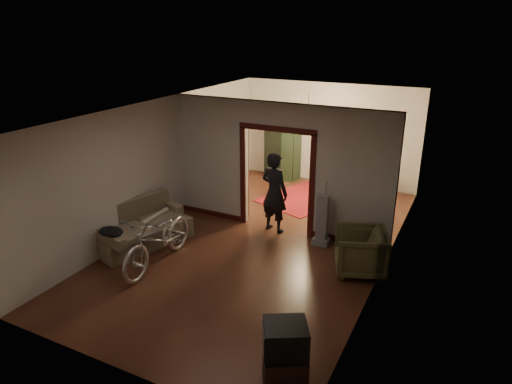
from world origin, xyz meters
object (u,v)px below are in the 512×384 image
Objects in this scene: locker at (283,146)px; bicycle at (158,238)px; desk at (358,178)px; armchair at (360,251)px; sofa at (142,224)px; person at (274,192)px.

bicycle is at bearing -81.16° from locker.
armchair is at bearing -83.47° from desk.
sofa is 4.38m from armchair.
locker is at bearing 97.99° from sofa.
armchair is 4.28m from desk.
armchair is (3.45, 1.42, -0.13)m from bicycle.
bicycle is 3.73m from armchair.
locker is (-3.44, 4.37, 0.53)m from armchair.
desk is at bearing 63.93° from bicycle.
locker is at bearing -161.59° from armchair.
bicycle is at bearing -121.38° from desk.
armchair is at bearing 19.03° from bicycle.
desk is (3.17, 5.02, -0.05)m from sofa.
desk is at bearing 175.37° from armchair.
locker reaches higher than sofa.
sofa is at bearing -90.24° from locker.
locker reaches higher than bicycle.
person reaches higher than sofa.
person is at bearing -133.10° from armchair.
locker is (0.01, 5.79, 0.40)m from bicycle.
locker is 1.75× the size of desk.
armchair is at bearing 170.50° from person.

